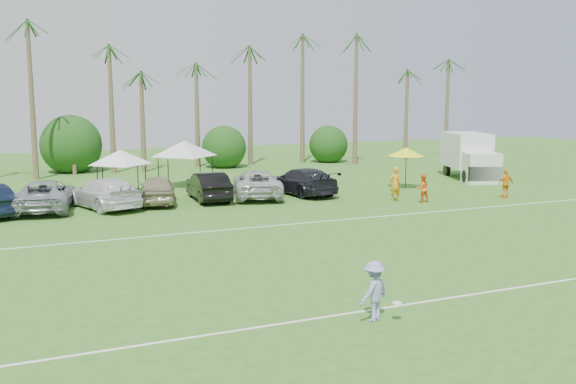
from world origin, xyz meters
name	(u,v)px	position (x,y,z in m)	size (l,w,h in m)	color
ground	(458,326)	(0.00, 0.00, 0.00)	(120.00, 120.00, 0.00)	#376B20
field_lines	(321,256)	(0.00, 8.00, 0.01)	(80.00, 12.10, 0.01)	white
palm_tree_3	(39,39)	(-8.00, 38.00, 10.06)	(2.40, 2.40, 11.90)	brown
palm_tree_4	(98,75)	(-4.00, 38.00, 7.48)	(2.40, 2.40, 8.90)	brown
palm_tree_5	(150,65)	(0.00, 38.00, 8.35)	(2.40, 2.40, 9.90)	brown
palm_tree_6	(200,55)	(4.00, 38.00, 9.21)	(2.40, 2.40, 10.90)	brown
palm_tree_7	(247,45)	(8.00, 38.00, 10.06)	(2.40, 2.40, 11.90)	brown
palm_tree_8	(301,78)	(13.00, 38.00, 7.48)	(2.40, 2.40, 8.90)	brown
palm_tree_9	(352,68)	(18.00, 38.00, 8.35)	(2.40, 2.40, 9.90)	brown
palm_tree_10	(400,60)	(23.00, 38.00, 9.21)	(2.40, 2.40, 10.90)	brown
palm_tree_11	(436,52)	(27.00, 38.00, 10.06)	(2.40, 2.40, 11.90)	brown
bush_tree_1	(72,150)	(-6.00, 39.00, 1.80)	(4.00, 4.00, 4.00)	brown
bush_tree_2	(221,145)	(6.00, 39.00, 1.80)	(4.00, 4.00, 4.00)	brown
bush_tree_3	(327,142)	(16.00, 39.00, 1.80)	(4.00, 4.00, 4.00)	brown
sideline_player_a	(395,184)	(9.55, 17.76, 0.98)	(0.72, 0.47, 1.97)	orange
sideline_player_b	(423,188)	(10.76, 16.79, 0.80)	(0.77, 0.60, 1.59)	orange
sideline_player_c	(506,184)	(16.09, 16.06, 0.85)	(1.00, 0.41, 1.70)	orange
box_truck	(470,155)	(19.95, 24.07, 1.75)	(4.34, 6.76, 3.27)	white
canopy_tent_left	(120,150)	(-4.28, 26.90, 2.69)	(3.88, 3.88, 3.14)	black
canopy_tent_right	(184,141)	(0.01, 28.04, 3.07)	(4.42, 4.42, 3.58)	black
market_umbrella	(406,152)	(12.93, 21.71, 2.38)	(2.38, 2.38, 2.65)	black
frisbee_player	(374,291)	(-1.80, 1.26, 0.82)	(1.26, 0.98, 1.63)	#9295CF
parked_car_2	(45,195)	(-8.91, 22.44, 0.81)	(2.69, 5.83, 1.62)	#91979F
parked_car_3	(104,193)	(-5.98, 22.01, 0.81)	(2.27, 5.58, 1.62)	white
parked_car_4	(158,189)	(-3.05, 22.27, 0.81)	(1.91, 4.76, 1.62)	#9C8F6F
parked_car_5	(208,186)	(-0.12, 22.29, 0.81)	(1.71, 4.92, 1.62)	black
parked_car_6	(257,184)	(2.81, 22.14, 0.81)	(2.69, 5.83, 1.62)	#BCBEBF
parked_car_7	(302,181)	(5.74, 22.13, 0.81)	(2.27, 5.58, 1.62)	black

